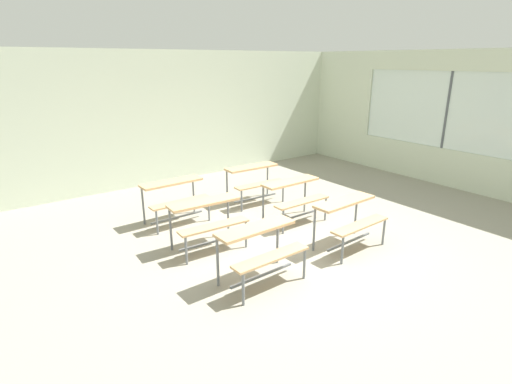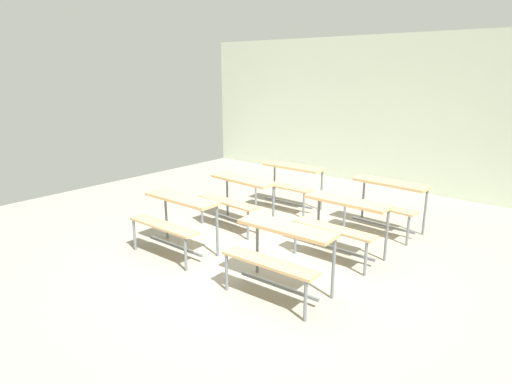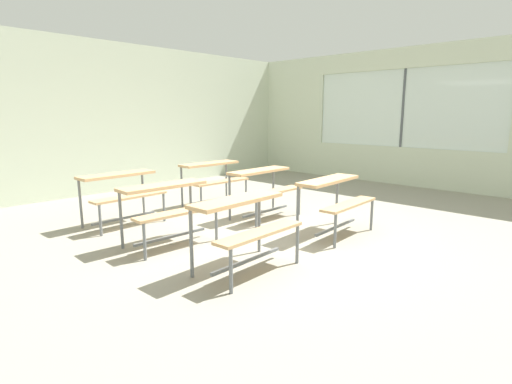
# 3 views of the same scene
# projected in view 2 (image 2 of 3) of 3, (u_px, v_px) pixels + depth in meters

# --- Properties ---
(ground) EXTENTS (10.00, 9.00, 0.05)m
(ground) POSITION_uv_depth(u_px,v_px,m) (262.00, 262.00, 5.54)
(ground) COLOR gray
(wall_back) EXTENTS (10.00, 0.12, 3.00)m
(wall_back) POSITION_uv_depth(u_px,v_px,m) (409.00, 114.00, 8.44)
(wall_back) COLOR beige
(wall_back) RESTS_ON ground
(desk_bench_r0c0) EXTENTS (1.11, 0.61, 0.74)m
(desk_bench_r0c0) POSITION_uv_depth(u_px,v_px,m) (175.00, 212.00, 5.62)
(desk_bench_r0c0) COLOR tan
(desk_bench_r0c0) RESTS_ON ground
(desk_bench_r0c1) EXTENTS (1.12, 0.64, 0.74)m
(desk_bench_r0c1) POSITION_uv_depth(u_px,v_px,m) (281.00, 245.00, 4.57)
(desk_bench_r0c1) COLOR tan
(desk_bench_r0c1) RESTS_ON ground
(desk_bench_r1c0) EXTENTS (1.13, 0.64, 0.74)m
(desk_bench_r1c0) POSITION_uv_depth(u_px,v_px,m) (238.00, 191.00, 6.58)
(desk_bench_r1c0) COLOR tan
(desk_bench_r1c0) RESTS_ON ground
(desk_bench_r1c1) EXTENTS (1.10, 0.59, 0.74)m
(desk_bench_r1c1) POSITION_uv_depth(u_px,v_px,m) (342.00, 215.00, 5.50)
(desk_bench_r1c1) COLOR tan
(desk_bench_r1c1) RESTS_ON ground
(desk_bench_r2c0) EXTENTS (1.11, 0.61, 0.74)m
(desk_bench_r2c0) POSITION_uv_depth(u_px,v_px,m) (289.00, 177.00, 7.47)
(desk_bench_r2c0) COLOR tan
(desk_bench_r2c0) RESTS_ON ground
(desk_bench_r2c1) EXTENTS (1.12, 0.64, 0.74)m
(desk_bench_r2c1) POSITION_uv_depth(u_px,v_px,m) (386.00, 195.00, 6.39)
(desk_bench_r2c1) COLOR tan
(desk_bench_r2c1) RESTS_ON ground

